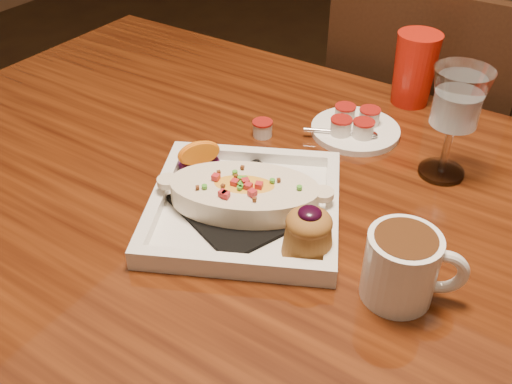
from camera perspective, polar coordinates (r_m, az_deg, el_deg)
The scene contains 8 objects.
table at distance 0.91m, azimuth 3.18°, elevation -6.03°, with size 1.50×0.90×0.75m.
chair_far at distance 1.47m, azimuth 15.72°, elevation 4.15°, with size 0.42×0.42×0.93m.
plate at distance 0.81m, azimuth -0.63°, elevation -1.02°, with size 0.36×0.36×0.08m.
coffee_mug at distance 0.70m, azimuth 14.55°, elevation -7.06°, with size 0.12×0.09×0.09m.
goblet at distance 0.89m, azimuth 19.46°, elevation 8.27°, with size 0.09×0.09×0.18m.
saucer at distance 1.02m, azimuth 9.78°, elevation 6.42°, with size 0.16×0.16×0.11m.
creamer_loose at distance 1.00m, azimuth 0.65°, elevation 6.38°, with size 0.04×0.04×0.03m.
red_tumbler at distance 1.12m, azimuth 15.57°, elevation 11.76°, with size 0.08×0.08×0.14m, color red.
Camera 1 is at (0.32, -0.58, 1.28)m, focal length 40.00 mm.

